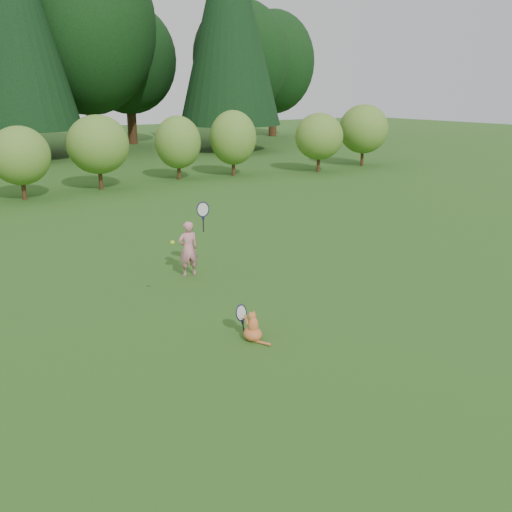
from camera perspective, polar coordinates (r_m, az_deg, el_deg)
ground at (r=9.26m, az=1.63°, el=-5.52°), size 100.00×100.00×0.00m
shrub_row at (r=20.78m, az=-19.22°, el=9.76°), size 28.00×3.00×2.80m
child at (r=10.89m, az=-6.75°, el=0.85°), size 0.60×0.31×1.60m
cat at (r=8.16m, az=-0.39°, el=-6.92°), size 0.30×0.57×0.59m
tennis_ball at (r=8.79m, az=-8.35°, el=1.35°), size 0.07×0.07×0.07m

